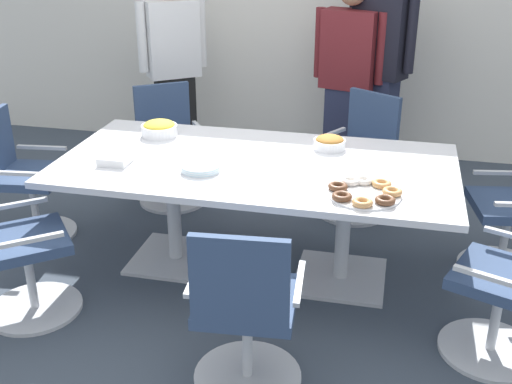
{
  "coord_description": "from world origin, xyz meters",
  "views": [
    {
      "loc": [
        0.81,
        -3.49,
        2.15
      ],
      "look_at": [
        0.0,
        0.0,
        0.55
      ],
      "focal_mm": 44.49,
      "sensor_mm": 36.0,
      "label": 1
    }
  ],
  "objects_px": {
    "conference_table": "(256,181)",
    "snack_bowl_pretzels": "(330,142)",
    "office_chair_6": "(512,290)",
    "office_chair_3": "(23,183)",
    "donut_platter": "(364,192)",
    "office_chair_5": "(245,317)",
    "person_standing_1": "(348,79)",
    "person_standing_2": "(379,65)",
    "office_chair_1": "(359,162)",
    "person_standing_0": "(174,68)",
    "office_chair_2": "(169,151)",
    "office_chair_4": "(16,251)",
    "napkin_pile": "(116,159)",
    "plate_stack": "(201,168)",
    "snack_bowl_chips_yellow": "(159,128)"
  },
  "relations": [
    {
      "from": "conference_table",
      "to": "snack_bowl_chips_yellow",
      "type": "distance_m",
      "value": 0.84
    },
    {
      "from": "office_chair_1",
      "to": "office_chair_2",
      "type": "bearing_deg",
      "value": 35.21
    },
    {
      "from": "office_chair_4",
      "to": "office_chair_5",
      "type": "xyz_separation_m",
      "value": [
        1.4,
        -0.31,
        0.0
      ]
    },
    {
      "from": "office_chair_3",
      "to": "person_standing_1",
      "type": "xyz_separation_m",
      "value": [
        2.08,
        1.6,
        0.46
      ]
    },
    {
      "from": "person_standing_1",
      "to": "napkin_pile",
      "type": "bearing_deg",
      "value": 72.9
    },
    {
      "from": "office_chair_5",
      "to": "person_standing_1",
      "type": "height_order",
      "value": "person_standing_1"
    },
    {
      "from": "donut_platter",
      "to": "conference_table",
      "type": "bearing_deg",
      "value": 152.97
    },
    {
      "from": "office_chair_1",
      "to": "person_standing_0",
      "type": "relative_size",
      "value": 0.53
    },
    {
      "from": "office_chair_6",
      "to": "office_chair_3",
      "type": "bearing_deg",
      "value": 99.75
    },
    {
      "from": "office_chair_1",
      "to": "plate_stack",
      "type": "distance_m",
      "value": 1.56
    },
    {
      "from": "office_chair_4",
      "to": "person_standing_1",
      "type": "bearing_deg",
      "value": 108.14
    },
    {
      "from": "napkin_pile",
      "to": "plate_stack",
      "type": "bearing_deg",
      "value": -0.63
    },
    {
      "from": "office_chair_4",
      "to": "person_standing_0",
      "type": "relative_size",
      "value": 0.53
    },
    {
      "from": "donut_platter",
      "to": "napkin_pile",
      "type": "relative_size",
      "value": 2.29
    },
    {
      "from": "office_chair_6",
      "to": "snack_bowl_pretzels",
      "type": "height_order",
      "value": "office_chair_6"
    },
    {
      "from": "office_chair_4",
      "to": "donut_platter",
      "type": "height_order",
      "value": "office_chair_4"
    },
    {
      "from": "office_chair_2",
      "to": "office_chair_5",
      "type": "relative_size",
      "value": 1.0
    },
    {
      "from": "snack_bowl_pretzels",
      "to": "office_chair_4",
      "type": "bearing_deg",
      "value": -145.2
    },
    {
      "from": "office_chair_3",
      "to": "snack_bowl_chips_yellow",
      "type": "bearing_deg",
      "value": 96.57
    },
    {
      "from": "office_chair_1",
      "to": "office_chair_5",
      "type": "distance_m",
      "value": 2.17
    },
    {
      "from": "conference_table",
      "to": "donut_platter",
      "type": "relative_size",
      "value": 5.97
    },
    {
      "from": "conference_table",
      "to": "office_chair_1",
      "type": "relative_size",
      "value": 2.64
    },
    {
      "from": "donut_platter",
      "to": "office_chair_5",
      "type": "bearing_deg",
      "value": -122.18
    },
    {
      "from": "conference_table",
      "to": "snack_bowl_chips_yellow",
      "type": "relative_size",
      "value": 9.89
    },
    {
      "from": "napkin_pile",
      "to": "conference_table",
      "type": "bearing_deg",
      "value": 14.28
    },
    {
      "from": "conference_table",
      "to": "snack_bowl_pretzels",
      "type": "height_order",
      "value": "snack_bowl_pretzels"
    },
    {
      "from": "person_standing_1",
      "to": "person_standing_2",
      "type": "height_order",
      "value": "person_standing_2"
    },
    {
      "from": "office_chair_5",
      "to": "donut_platter",
      "type": "height_order",
      "value": "office_chair_5"
    },
    {
      "from": "napkin_pile",
      "to": "snack_bowl_chips_yellow",
      "type": "bearing_deg",
      "value": 82.31
    },
    {
      "from": "office_chair_5",
      "to": "person_standing_2",
      "type": "height_order",
      "value": "person_standing_2"
    },
    {
      "from": "person_standing_0",
      "to": "person_standing_2",
      "type": "height_order",
      "value": "person_standing_2"
    },
    {
      "from": "person_standing_2",
      "to": "snack_bowl_pretzels",
      "type": "distance_m",
      "value": 1.44
    },
    {
      "from": "office_chair_1",
      "to": "napkin_pile",
      "type": "height_order",
      "value": "office_chair_1"
    },
    {
      "from": "office_chair_5",
      "to": "office_chair_6",
      "type": "xyz_separation_m",
      "value": [
        1.25,
        0.52,
        0.0
      ]
    },
    {
      "from": "office_chair_4",
      "to": "snack_bowl_pretzels",
      "type": "distance_m",
      "value": 1.99
    },
    {
      "from": "office_chair_3",
      "to": "person_standing_1",
      "type": "relative_size",
      "value": 0.54
    },
    {
      "from": "office_chair_6",
      "to": "napkin_pile",
      "type": "xyz_separation_m",
      "value": [
        -2.28,
        0.36,
        0.37
      ]
    },
    {
      "from": "donut_platter",
      "to": "napkin_pile",
      "type": "height_order",
      "value": "napkin_pile"
    },
    {
      "from": "office_chair_1",
      "to": "office_chair_3",
      "type": "bearing_deg",
      "value": 53.5
    },
    {
      "from": "office_chair_3",
      "to": "office_chair_6",
      "type": "bearing_deg",
      "value": 70.87
    },
    {
      "from": "office_chair_1",
      "to": "person_standing_0",
      "type": "xyz_separation_m",
      "value": [
        -1.69,
        0.65,
        0.48
      ]
    },
    {
      "from": "person_standing_0",
      "to": "snack_bowl_pretzels",
      "type": "xyz_separation_m",
      "value": [
        1.53,
        -1.36,
        -0.1
      ]
    },
    {
      "from": "office_chair_5",
      "to": "person_standing_0",
      "type": "distance_m",
      "value": 3.12
    },
    {
      "from": "person_standing_1",
      "to": "donut_platter",
      "type": "xyz_separation_m",
      "value": [
        0.29,
        -2.05,
        -0.1
      ]
    },
    {
      "from": "office_chair_3",
      "to": "plate_stack",
      "type": "height_order",
      "value": "office_chair_3"
    },
    {
      "from": "office_chair_4",
      "to": "plate_stack",
      "type": "relative_size",
      "value": 3.95
    },
    {
      "from": "person_standing_2",
      "to": "donut_platter",
      "type": "relative_size",
      "value": 4.66
    },
    {
      "from": "office_chair_5",
      "to": "conference_table",
      "type": "bearing_deg",
      "value": 95.53
    },
    {
      "from": "person_standing_2",
      "to": "person_standing_1",
      "type": "bearing_deg",
      "value": 37.01
    },
    {
      "from": "person_standing_2",
      "to": "donut_platter",
      "type": "distance_m",
      "value": 2.1
    }
  ]
}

